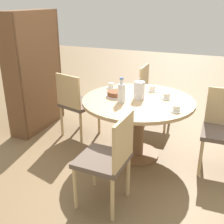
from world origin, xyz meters
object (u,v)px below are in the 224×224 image
object	(u,v)px
chair_a	(223,128)
chair_b	(153,94)
coffee_pot	(139,90)
cup_c	(152,89)
cup_a	(176,109)
cup_d	(111,86)
cup_b	(167,96)
chair_d	(108,158)
bookshelf	(35,72)
chair_c	(76,103)
cake_main	(116,94)
water_bottle	(121,92)

from	to	relation	value
chair_a	chair_b	bearing A→B (deg)	138.00
coffee_pot	cup_c	size ratio (longest dim) A/B	1.72
cup_a	cup_d	distance (m)	1.02
cup_a	cup_b	bearing A→B (deg)	26.56
chair_d	cup_b	size ratio (longest dim) A/B	6.41
bookshelf	cup_d	world-z (taller)	bookshelf
coffee_pot	chair_c	bearing A→B (deg)	79.80
cup_b	cup_c	distance (m)	0.30
coffee_pot	cup_b	world-z (taller)	coffee_pot
cake_main	chair_c	bearing A→B (deg)	73.93
bookshelf	cup_c	distance (m)	1.64
cup_c	cup_d	distance (m)	0.52
cup_c	cup_a	bearing A→B (deg)	-144.36
coffee_pot	cup_a	xyz separation A→B (m)	(-0.22, -0.46, -0.08)
chair_b	coffee_pot	bearing A→B (deg)	-176.03
cup_c	chair_c	bearing A→B (deg)	99.86
chair_a	cake_main	xyz separation A→B (m)	(-0.09, 1.19, 0.26)
bookshelf	chair_c	bearing A→B (deg)	83.61
cake_main	cup_d	size ratio (longest dim) A/B	1.68
coffee_pot	cup_d	bearing A→B (deg)	59.76
chair_d	coffee_pot	xyz separation A→B (m)	(0.95, 0.03, 0.34)
chair_a	bookshelf	size ratio (longest dim) A/B	0.54
chair_b	chair_c	xyz separation A→B (m)	(-0.73, 0.84, 0.00)
bookshelf	cup_b	bearing A→B (deg)	86.53
cup_a	water_bottle	bearing A→B (deg)	86.18
cake_main	cup_b	distance (m)	0.57
chair_c	cake_main	size ratio (longest dim) A/B	3.82
bookshelf	cake_main	world-z (taller)	bookshelf
chair_a	cup_d	distance (m)	1.40
chair_c	cup_d	bearing A→B (deg)	-152.28
water_bottle	cup_c	xyz separation A→B (m)	(0.51, -0.21, -0.08)
cup_a	cup_d	world-z (taller)	same
chair_c	coffee_pot	world-z (taller)	coffee_pot
water_bottle	chair_a	bearing A→B (deg)	-77.17
cake_main	cup_d	bearing A→B (deg)	32.39
water_bottle	cake_main	world-z (taller)	water_bottle
chair_a	coffee_pot	distance (m)	0.98
chair_b	bookshelf	bearing A→B (deg)	113.34
coffee_pot	cake_main	size ratio (longest dim) A/B	1.02
cake_main	chair_a	bearing A→B (deg)	-85.84
cake_main	cup_b	world-z (taller)	same
bookshelf	cake_main	xyz separation A→B (m)	(-0.26, -1.30, -0.08)
chair_a	chair_d	bearing A→B (deg)	-133.14
cup_b	water_bottle	bearing A→B (deg)	124.82
bookshelf	water_bottle	distance (m)	1.49
chair_b	cup_c	world-z (taller)	chair_b
bookshelf	water_bottle	bearing A→B (deg)	73.83
water_bottle	cake_main	bearing A→B (deg)	38.36
bookshelf	cup_a	distance (m)	2.08
bookshelf	cup_d	xyz separation A→B (m)	(0.02, -1.12, -0.08)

